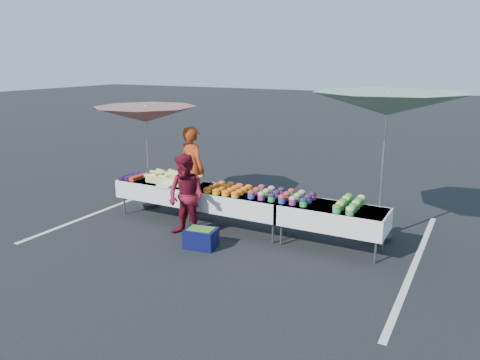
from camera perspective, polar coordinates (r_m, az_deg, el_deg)
The scene contains 17 objects.
ground at distance 9.04m, azimuth 0.00°, elevation -6.15°, with size 80.00×80.00×0.00m, color black.
stripe_left at distance 10.84m, azimuth -15.11°, elevation -3.10°, with size 0.10×5.00×0.00m, color silver.
stripe_right at distance 8.14m, azimuth 20.56°, elevation -9.51°, with size 0.10×5.00×0.00m, color silver.
table_left at distance 9.79m, azimuth -9.32°, elevation -1.11°, with size 1.86×0.81×0.75m.
table_center at distance 8.85m, azimuth 0.00°, elevation -2.61°, with size 1.86×0.81×0.75m.
table_right at distance 8.19m, azimuth 11.20°, elevation -4.32°, with size 1.86×0.81×0.75m.
berry_punnets at distance 10.13m, azimuth -12.77°, elevation 0.46°, with size 0.40×0.54×0.08m.
corn_pile at distance 9.61m, azimuth -8.03°, elevation 0.24°, with size 1.16×0.57×0.26m.
plastic_bags at distance 9.34m, azimuth -9.02°, elevation -0.65°, with size 0.30×0.25×0.05m, color white.
carrot_bowls at distance 8.89m, azimuth -1.45°, elevation -1.07°, with size 0.75×0.69×0.11m.
potato_cups at distance 8.43m, azimuth 5.10°, elevation -1.80°, with size 1.14×0.58×0.16m.
bean_baskets at distance 8.13m, azimuth 13.20°, elevation -2.81°, with size 0.36×0.86×0.15m.
vendor at distance 9.97m, azimuth -5.79°, elevation 1.29°, with size 0.67×0.44×1.84m, color #A13412.
customer at distance 8.54m, azimuth -6.59°, elevation -2.02°, with size 0.75×0.59×1.55m, color maroon.
umbrella_left at distance 10.25m, azimuth -11.44°, elevation 7.77°, with size 2.68×2.68×2.24m.
umbrella_right at distance 8.43m, azimuth 17.54°, elevation 8.73°, with size 3.10×3.10×2.69m.
storage_bin at distance 8.22m, azimuth -4.77°, elevation -7.01°, with size 0.58×0.46×0.35m.
Camera 1 is at (3.99, -7.45, 3.19)m, focal length 35.00 mm.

